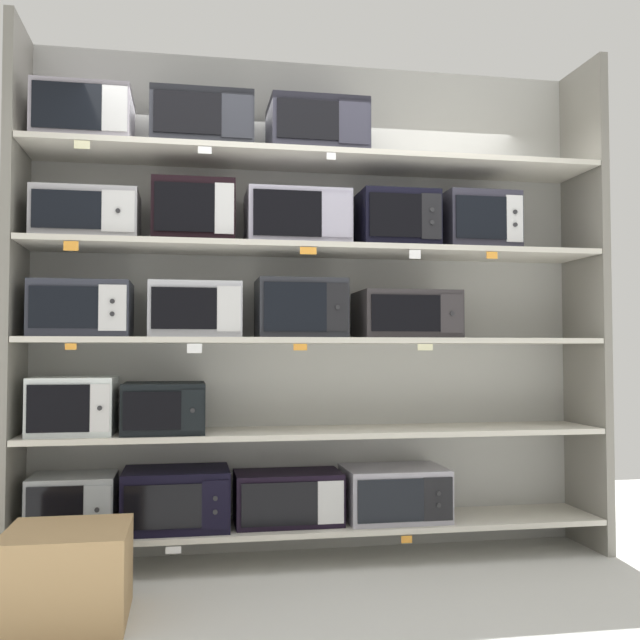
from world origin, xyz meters
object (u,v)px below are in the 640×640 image
object	(u,v)px
microwave_8	(300,309)
microwave_11	(193,213)
microwave_6	(82,309)
microwave_13	(395,222)
shipping_carton	(67,574)
microwave_1	(176,499)
microwave_9	(406,315)
microwave_15	(84,119)
microwave_14	(477,223)
microwave_7	(195,310)
microwave_2	(288,498)
microwave_5	(164,408)
microwave_16	(202,125)
microwave_17	(317,131)
microwave_12	(297,220)
microwave_10	(87,216)
microwave_4	(73,406)
microwave_0	(73,504)
microwave_3	(394,493)

from	to	relation	value
microwave_8	microwave_11	world-z (taller)	microwave_11
microwave_6	microwave_13	size ratio (longest dim) A/B	1.16
shipping_carton	microwave_1	bearing A→B (deg)	57.57
microwave_9	microwave_15	bearing A→B (deg)	-179.99
microwave_11	microwave_14	world-z (taller)	microwave_11
microwave_7	microwave_11	xyz separation A→B (m)	(-0.01, -0.00, 0.53)
microwave_2	microwave_14	world-z (taller)	microwave_14
microwave_2	microwave_13	bearing A→B (deg)	0.01
microwave_6	microwave_9	bearing A→B (deg)	-0.00
microwave_2	microwave_1	bearing A→B (deg)	179.97
microwave_7	microwave_8	world-z (taller)	microwave_8
microwave_5	microwave_16	bearing A→B (deg)	0.01
microwave_5	microwave_17	world-z (taller)	microwave_17
microwave_1	microwave_6	xyz separation A→B (m)	(-0.49, -0.00, 1.00)
microwave_2	microwave_5	xyz separation A→B (m)	(-0.67, 0.00, 0.50)
microwave_7	microwave_11	bearing A→B (deg)	-179.39
microwave_1	microwave_7	xyz separation A→B (m)	(0.09, -0.00, 1.01)
shipping_carton	microwave_8	bearing A→B (deg)	32.23
microwave_12	microwave_13	distance (m)	0.57
microwave_11	microwave_13	bearing A→B (deg)	-0.00
microwave_8	microwave_10	xyz separation A→B (m)	(-1.14, 0.00, 0.48)
microwave_10	shipping_carton	world-z (taller)	microwave_10
microwave_4	microwave_6	distance (m)	0.51
microwave_11	microwave_17	bearing A→B (deg)	0.02
microwave_0	microwave_10	size ratio (longest dim) A/B	0.81
microwave_10	microwave_17	bearing A→B (deg)	0.01
microwave_1	microwave_14	world-z (taller)	microwave_14
microwave_6	shipping_carton	bearing A→B (deg)	-86.21
microwave_16	microwave_5	bearing A→B (deg)	-179.99
microwave_5	microwave_9	bearing A→B (deg)	-0.00
microwave_6	microwave_11	distance (m)	0.78
microwave_1	microwave_13	distance (m)	1.95
microwave_4	microwave_5	distance (m)	0.46
microwave_2	microwave_8	size ratio (longest dim) A/B	1.20
microwave_11	microwave_14	bearing A→B (deg)	0.00
microwave_11	microwave_15	xyz separation A→B (m)	(-0.57, -0.00, 0.49)
microwave_10	microwave_1	bearing A→B (deg)	0.01
microwave_8	microwave_3	bearing A→B (deg)	0.01
microwave_3	microwave_14	world-z (taller)	microwave_14
microwave_1	microwave_17	world-z (taller)	microwave_17
microwave_6	microwave_7	bearing A→B (deg)	-0.00
microwave_4	microwave_5	bearing A→B (deg)	0.04
microwave_8	microwave_16	xyz separation A→B (m)	(-0.55, 0.00, 1.00)
microwave_12	microwave_14	xyz separation A→B (m)	(1.06, 0.00, 0.02)
microwave_8	microwave_10	size ratio (longest dim) A/B	0.90
microwave_0	shipping_carton	bearing A→B (deg)	-83.44
microwave_0	microwave_1	bearing A→B (deg)	0.04
microwave_4	microwave_7	bearing A→B (deg)	0.03
microwave_14	microwave_16	size ratio (longest dim) A/B	0.78
microwave_9	microwave_12	size ratio (longest dim) A/B	0.98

